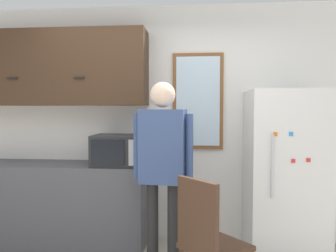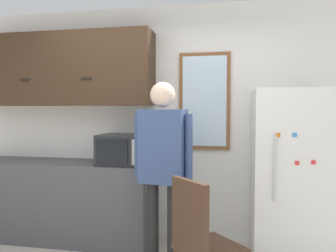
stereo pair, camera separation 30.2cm
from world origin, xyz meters
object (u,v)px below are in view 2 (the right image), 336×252
at_px(person, 163,156).
at_px(chair, 201,238).
at_px(refrigerator, 291,176).
at_px(microwave, 122,149).

xyz_separation_m(person, chair, (0.40, -0.49, -0.56)).
xyz_separation_m(refrigerator, chair, (-0.81, -0.91, -0.33)).
bearing_deg(person, chair, -43.00).
bearing_deg(person, refrigerator, 26.68).
bearing_deg(refrigerator, microwave, 179.26).
bearing_deg(refrigerator, chair, -131.77).
xyz_separation_m(microwave, refrigerator, (1.76, -0.02, -0.22)).
bearing_deg(microwave, chair, -44.49).
height_order(person, refrigerator, person).
bearing_deg(chair, person, -4.38).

